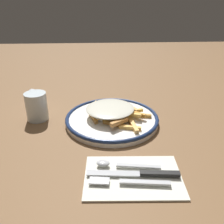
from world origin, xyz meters
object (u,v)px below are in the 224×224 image
at_px(plate, 112,119).
at_px(fork, 129,182).
at_px(napkin, 133,176).
at_px(knife, 142,173).
at_px(salt_shaker, 33,98).
at_px(spoon, 117,164).
at_px(water_glass, 37,106).
at_px(fries_heap, 113,110).

relative_size(plate, fork, 1.67).
xyz_separation_m(napkin, fork, (-0.03, 0.01, 0.01)).
relative_size(plate, knife, 1.40).
bearing_deg(knife, plate, 11.27).
height_order(plate, salt_shaker, salt_shaker).
height_order(fork, salt_shaker, salt_shaker).
xyz_separation_m(fork, knife, (0.03, -0.03, 0.00)).
bearing_deg(knife, spoon, 56.98).
xyz_separation_m(fork, water_glass, (0.33, 0.26, 0.03)).
distance_m(plate, fries_heap, 0.03).
bearing_deg(water_glass, plate, -98.72).
bearing_deg(fork, spoon, 20.57).
bearing_deg(napkin, fork, 155.52).
relative_size(plate, napkin, 1.35).
height_order(plate, fries_heap, fries_heap).
distance_m(fork, water_glass, 0.42).
xyz_separation_m(fries_heap, fork, (-0.29, -0.02, -0.03)).
xyz_separation_m(knife, water_glass, (0.30, 0.29, 0.03)).
bearing_deg(plate, water_glass, 81.28).
distance_m(napkin, fork, 0.03).
distance_m(plate, napkin, 0.27).
distance_m(knife, salt_shaker, 0.52).
relative_size(plate, salt_shaker, 4.43).
xyz_separation_m(fries_heap, salt_shaker, (0.14, 0.28, -0.01)).
distance_m(fries_heap, knife, 0.27).
bearing_deg(napkin, fries_heap, 6.59).
height_order(napkin, knife, knife).
relative_size(napkin, fork, 1.24).
xyz_separation_m(water_glass, salt_shaker, (0.10, 0.04, -0.01)).
distance_m(fries_heap, napkin, 0.27).
xyz_separation_m(knife, spoon, (0.03, 0.05, 0.00)).
bearing_deg(spoon, fork, -159.43).
relative_size(napkin, water_glass, 2.42).
height_order(napkin, fork, fork).
bearing_deg(water_glass, fork, -141.20).
bearing_deg(water_glass, napkin, -137.52).
bearing_deg(knife, napkin, 85.03).
relative_size(spoon, salt_shaker, 2.29).
relative_size(fork, knife, 0.84).
xyz_separation_m(plate, knife, (-0.27, -0.05, -0.00)).
bearing_deg(spoon, salt_shaker, 36.86).
xyz_separation_m(fork, salt_shaker, (0.43, 0.30, 0.02)).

